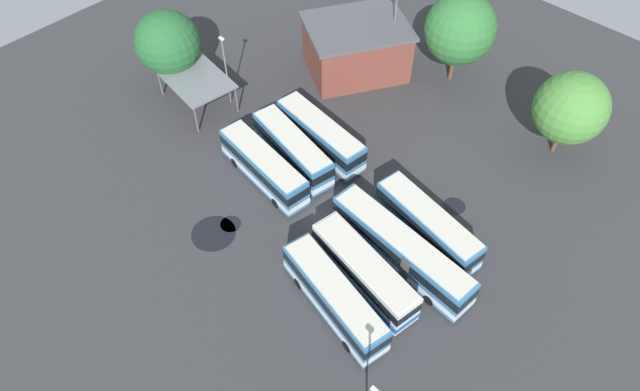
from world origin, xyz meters
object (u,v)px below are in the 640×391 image
bus_row1_slot0 (320,135)px  maintenance_shelter (195,79)px  bus_row0_slot0 (427,225)px  tree_northwest (460,29)px  lamp_post_by_building (394,30)px  lamp_post_near_entrance (226,68)px  depot_building (356,48)px  bus_row0_slot2 (364,271)px  bus_row1_slot2 (264,167)px  bus_row0_slot3 (334,297)px  bus_row1_slot1 (292,149)px  tree_west_edge (168,43)px  bus_row0_slot1 (401,250)px  tree_northeast (571,108)px

bus_row1_slot0 → maintenance_shelter: (14.24, 3.84, 1.36)m
bus_row0_slot0 → bus_row1_slot0: same height
bus_row1_slot0 → tree_northwest: size_ratio=1.07×
lamp_post_by_building → lamp_post_near_entrance: size_ratio=1.12×
maintenance_shelter → depot_building: bearing=-117.9°
bus_row0_slot2 → lamp_post_by_building: lamp_post_by_building is taller
bus_row0_slot0 → bus_row1_slot0: 14.33m
bus_row1_slot2 → lamp_post_by_building: bearing=-84.0°
bus_row0_slot3 → bus_row1_slot2: (14.16, -5.72, -0.00)m
bus_row1_slot1 → tree_northwest: size_ratio=1.03×
maintenance_shelter → bus_row0_slot3: bearing=162.7°
bus_row1_slot2 → lamp_post_near_entrance: size_ratio=1.34×
depot_building → lamp_post_by_building: lamp_post_by_building is taller
bus_row1_slot2 → tree_west_edge: 18.34m
bus_row0_slot1 → tree_west_edge: tree_west_edge is taller
bus_row1_slot0 → lamp_post_near_entrance: 12.29m
depot_building → bus_row0_slot0: bearing=145.7°
tree_northwest → bus_row1_slot2: bearing=81.0°
depot_building → tree_west_edge: tree_west_edge is taller
bus_row0_slot1 → bus_row1_slot2: same height
bus_row0_slot1 → depot_building: bearing=-40.7°
bus_row1_slot1 → lamp_post_near_entrance: (11.31, -1.77, 2.62)m
lamp_post_near_entrance → bus_row0_slot2: bearing=163.4°
tree_northeast → tree_west_edge: bearing=28.4°
bus_row1_slot1 → tree_northeast: bearing=-132.9°
bus_row1_slot2 → tree_west_edge: bearing=-10.1°
bus_row1_slot0 → tree_west_edge: tree_west_edge is taller
bus_row1_slot1 → bus_row1_slot2: bearing=84.6°
lamp_post_by_building → depot_building: bearing=48.7°
bus_row1_slot2 → lamp_post_near_entrance: (10.98, -5.24, 2.62)m
maintenance_shelter → lamp_post_near_entrance: lamp_post_near_entrance is taller
bus_row0_slot1 → bus_row0_slot3: same height
bus_row0_slot0 → maintenance_shelter: 28.58m
bus_row0_slot1 → bus_row1_slot2: (15.16, 1.39, -0.00)m
maintenance_shelter → tree_west_edge: tree_west_edge is taller
lamp_post_by_building → lamp_post_near_entrance: lamp_post_by_building is taller
bus_row0_slot2 → tree_northwest: bearing=-69.1°
bus_row0_slot2 → bus_row1_slot2: (14.25, -2.28, 0.00)m
tree_northeast → bus_row0_slot1: bearing=82.3°
bus_row0_slot2 → lamp_post_by_building: (16.52, -23.97, 3.12)m
depot_building → bus_row0_slot1: bearing=139.3°
bus_row1_slot1 → bus_row1_slot2: same height
lamp_post_by_building → tree_northeast: bearing=-177.7°
bus_row0_slot1 → tree_northwest: size_ratio=1.38×
bus_row0_slot2 → tree_west_edge: bearing=-9.6°
bus_row0_slot1 → lamp_post_by_building: size_ratio=1.55×
bus_row0_slot0 → tree_northwest: size_ratio=1.07×
bus_row0_slot1 → maintenance_shelter: bus_row0_slot1 is taller
bus_row0_slot1 → bus_row1_slot0: bearing=-20.4°
bus_row0_slot1 → maintenance_shelter: bearing=-2.9°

